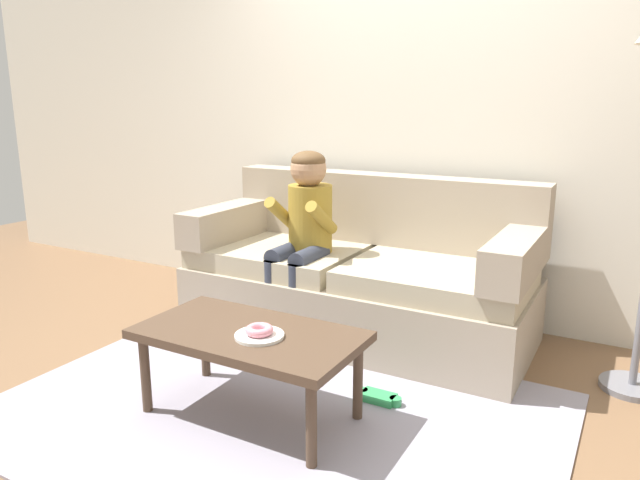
% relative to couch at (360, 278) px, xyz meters
% --- Properties ---
extents(ground, '(10.00, 10.00, 0.00)m').
position_rel_couch_xyz_m(ground, '(0.08, -0.85, -0.34)').
color(ground, brown).
extents(wall_back, '(8.00, 0.10, 2.80)m').
position_rel_couch_xyz_m(wall_back, '(0.08, 0.55, 1.06)').
color(wall_back, silver).
rests_on(wall_back, ground).
extents(area_rug, '(2.47, 1.75, 0.01)m').
position_rel_couch_xyz_m(area_rug, '(0.08, -1.10, -0.33)').
color(area_rug, '#9993A3').
rests_on(area_rug, ground).
extents(couch, '(2.02, 0.90, 0.93)m').
position_rel_couch_xyz_m(couch, '(0.00, 0.00, 0.00)').
color(couch, tan).
rests_on(couch, ground).
extents(coffee_table, '(0.98, 0.53, 0.41)m').
position_rel_couch_xyz_m(coffee_table, '(0.01, -1.15, 0.02)').
color(coffee_table, '#4C3828').
rests_on(coffee_table, ground).
extents(person_child, '(0.34, 0.58, 1.10)m').
position_rel_couch_xyz_m(person_child, '(-0.27, -0.21, 0.33)').
color(person_child, olive).
rests_on(person_child, ground).
extents(plate, '(0.21, 0.21, 0.01)m').
position_rel_couch_xyz_m(plate, '(0.09, -1.19, 0.08)').
color(plate, white).
rests_on(plate, coffee_table).
extents(donut, '(0.13, 0.13, 0.04)m').
position_rel_couch_xyz_m(donut, '(0.09, -1.19, 0.10)').
color(donut, pink).
rests_on(donut, plate).
extents(toy_controller, '(0.23, 0.09, 0.05)m').
position_rel_couch_xyz_m(toy_controller, '(0.46, -0.77, -0.32)').
color(toy_controller, '#339E56').
rests_on(toy_controller, ground).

